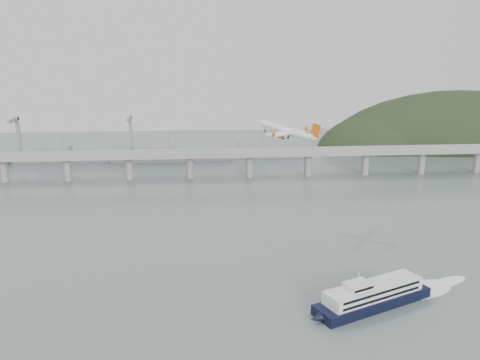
{
  "coord_description": "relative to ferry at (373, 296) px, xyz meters",
  "views": [
    {
      "loc": [
        -22.48,
        -213.8,
        107.62
      ],
      "look_at": [
        0.0,
        55.0,
        36.0
      ],
      "focal_mm": 38.0,
      "sensor_mm": 36.0,
      "label": 1
    }
  ],
  "objects": [
    {
      "name": "distant_fleet",
      "position": [
        -205.62,
        288.39,
        1.56
      ],
      "size": [
        453.0,
        60.9,
        40.0
      ],
      "color": "slate",
      "rests_on": "ground"
    },
    {
      "name": "ground",
      "position": [
        -50.26,
        23.31,
        -4.66
      ],
      "size": [
        900.0,
        900.0,
        0.0
      ],
      "primitive_type": "plane",
      "color": "slate",
      "rests_on": "ground"
    },
    {
      "name": "bridge",
      "position": [
        -51.41,
        223.31,
        12.99
      ],
      "size": [
        800.0,
        22.0,
        23.9
      ],
      "color": "gray",
      "rests_on": "ground"
    },
    {
      "name": "airliner",
      "position": [
        -20.95,
        99.05,
        54.73
      ],
      "size": [
        36.0,
        33.68,
        11.13
      ],
      "rotation": [
        0.05,
        -0.18,
        2.44
      ],
      "color": "white",
      "rests_on": "ground"
    },
    {
      "name": "headland",
      "position": [
        234.92,
        355.07,
        -24.0
      ],
      "size": [
        365.0,
        155.0,
        156.0
      ],
      "color": "black",
      "rests_on": "ground"
    },
    {
      "name": "ferry",
      "position": [
        0.0,
        0.0,
        0.0
      ],
      "size": [
        85.64,
        44.39,
        17.17
      ],
      "rotation": [
        0.0,
        0.0,
        0.42
      ],
      "color": "black",
      "rests_on": "ground"
    }
  ]
}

